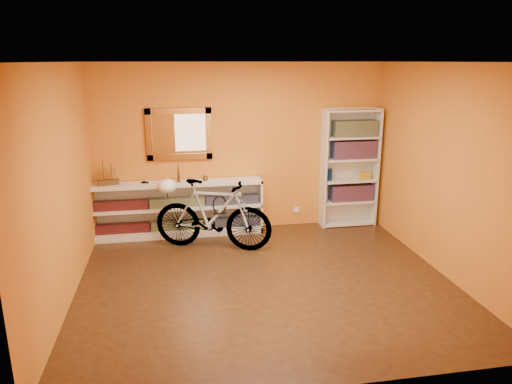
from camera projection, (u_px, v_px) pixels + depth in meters
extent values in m
cube|color=#311B0D|center=(266.00, 282.00, 5.78)|extent=(4.50, 4.00, 0.01)
cube|color=silver|center=(267.00, 61.00, 5.08)|extent=(4.50, 4.00, 0.01)
cube|color=orange|center=(241.00, 148.00, 7.33)|extent=(4.50, 0.01, 2.60)
cube|color=orange|center=(60.00, 188.00, 5.05)|extent=(0.01, 4.00, 2.60)
cube|color=orange|center=(446.00, 171.00, 5.80)|extent=(0.01, 4.00, 2.60)
cube|color=brown|center=(179.00, 134.00, 7.07)|extent=(0.98, 0.06, 0.78)
cube|color=silver|center=(296.00, 210.00, 7.74)|extent=(0.09, 0.02, 0.09)
cube|color=black|center=(178.00, 225.00, 7.26)|extent=(2.50, 0.13, 0.14)
cube|color=navy|center=(177.00, 202.00, 7.17)|extent=(2.50, 0.13, 0.14)
imported|color=black|center=(145.00, 183.00, 7.02)|extent=(0.00, 0.00, 0.00)
cone|color=#57331D|center=(178.00, 172.00, 7.06)|extent=(0.06, 0.06, 0.32)
sphere|color=#57331D|center=(205.00, 178.00, 7.16)|extent=(0.08, 0.08, 0.08)
cube|color=maroon|center=(351.00, 192.00, 7.67)|extent=(0.70, 0.22, 0.26)
cube|color=maroon|center=(354.00, 149.00, 7.48)|extent=(0.70, 0.22, 0.28)
cube|color=#1A555D|center=(355.00, 128.00, 7.39)|extent=(0.70, 0.22, 0.25)
cylinder|color=navy|center=(330.00, 175.00, 7.50)|extent=(0.09, 0.09, 0.19)
cube|color=maroon|center=(339.00, 131.00, 7.39)|extent=(0.17, 0.17, 0.17)
cube|color=gold|center=(365.00, 176.00, 7.59)|extent=(0.17, 0.12, 0.13)
imported|color=silver|center=(213.00, 215.00, 6.67)|extent=(1.01, 1.78, 1.02)
ellipsoid|color=white|center=(167.00, 186.00, 6.68)|extent=(0.27, 0.26, 0.20)
torus|color=black|center=(220.00, 205.00, 6.61)|extent=(0.20, 0.02, 0.20)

